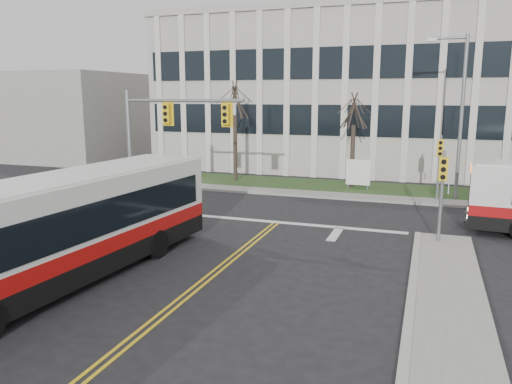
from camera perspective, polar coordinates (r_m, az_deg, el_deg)
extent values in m
plane|color=black|center=(16.47, -6.01, -10.18)|extent=(120.00, 120.00, 0.00)
cube|color=#9E9B93|center=(29.69, 15.70, -0.84)|extent=(44.00, 1.60, 0.14)
cube|color=#2D4E21|center=(32.44, 16.02, 0.10)|extent=(44.00, 5.00, 0.12)
cube|color=#BAB6AC|center=(43.90, 17.40, 10.55)|extent=(40.00, 16.00, 12.00)
cube|color=#9E9B93|center=(51.55, -20.27, 8.13)|extent=(12.00, 12.00, 8.00)
cylinder|color=slate|center=(25.41, -14.20, 4.23)|extent=(0.22, 0.22, 6.20)
cylinder|color=slate|center=(23.73, -8.33, 10.30)|extent=(6.00, 0.16, 0.16)
cube|color=yellow|center=(24.00, -10.18, 8.81)|extent=(0.34, 0.24, 0.92)
cube|color=yellow|center=(22.68, -3.47, 8.85)|extent=(0.34, 0.24, 0.92)
cylinder|color=slate|center=(21.25, 20.40, -0.65)|extent=(0.14, 0.14, 3.80)
cube|color=yellow|center=(20.86, 20.62, 2.47)|extent=(0.34, 0.24, 0.92)
cylinder|color=slate|center=(29.64, 20.16, 2.47)|extent=(0.14, 0.14, 3.80)
cube|color=yellow|center=(29.31, 20.32, 4.74)|extent=(0.34, 0.24, 0.92)
cylinder|color=slate|center=(30.13, 22.40, 7.61)|extent=(0.20, 0.20, 9.20)
cylinder|color=slate|center=(30.23, 21.26, 16.07)|extent=(1.80, 0.14, 0.14)
cube|color=slate|center=(30.22, 19.48, 16.09)|extent=(0.50, 0.25, 0.18)
cylinder|color=slate|center=(32.18, 10.50, 1.05)|extent=(0.08, 0.08, 1.00)
cylinder|color=slate|center=(32.02, 12.62, 0.92)|extent=(0.08, 0.08, 1.00)
cube|color=white|center=(31.99, 11.60, 2.22)|extent=(1.50, 0.12, 1.60)
cylinder|color=#42352B|center=(34.47, -2.39, 4.91)|extent=(0.28, 0.28, 4.62)
cylinder|color=#42352B|center=(32.63, 10.96, 3.92)|extent=(0.28, 0.28, 4.09)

